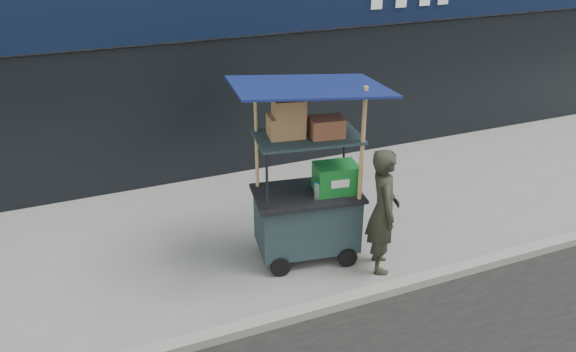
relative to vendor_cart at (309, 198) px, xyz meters
name	(u,v)px	position (x,y,z in m)	size (l,w,h in m)	color
ground	(364,288)	(0.34, -0.97, -0.88)	(80.00, 80.00, 0.00)	slate
curb	(372,294)	(0.34, -1.17, -0.82)	(80.00, 0.18, 0.12)	gray
vendor_cart	(309,198)	(0.00, 0.00, 0.00)	(2.04, 1.58, 2.52)	black
vendor_man	(383,211)	(0.77, -0.62, -0.03)	(0.62, 0.41, 1.71)	#27281D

